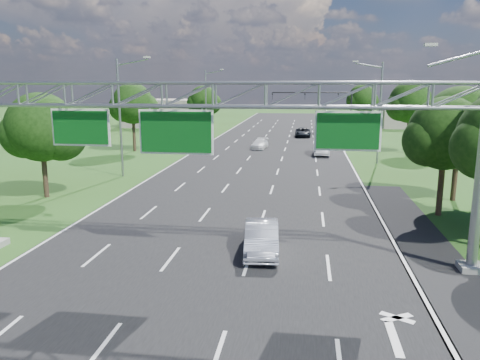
% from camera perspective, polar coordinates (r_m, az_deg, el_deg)
% --- Properties ---
extents(ground, '(220.00, 220.00, 0.00)m').
position_cam_1_polar(ground, '(39.34, 1.65, -0.01)').
color(ground, '#274715').
rests_on(ground, ground).
extents(road, '(18.00, 180.00, 0.02)m').
position_cam_1_polar(road, '(39.34, 1.65, -0.01)').
color(road, black).
rests_on(road, ground).
extents(road_flare, '(3.00, 30.00, 0.02)m').
position_cam_1_polar(road_flare, '(24.42, 21.90, -8.26)').
color(road_flare, black).
rests_on(road_flare, ground).
extents(sign_gantry, '(23.50, 1.00, 9.56)m').
position_cam_1_polar(sign_gantry, '(20.68, -2.91, 8.66)').
color(sign_gantry, gray).
rests_on(sign_gantry, ground).
extents(traffic_signal, '(12.21, 0.24, 7.00)m').
position_cam_1_polar(traffic_signal, '(73.41, 10.66, 9.32)').
color(traffic_signal, black).
rests_on(traffic_signal, ground).
extents(streetlight_l_near, '(2.97, 0.22, 10.16)m').
position_cam_1_polar(streetlight_l_near, '(41.38, -14.21, 8.03)').
color(streetlight_l_near, gray).
rests_on(streetlight_l_near, ground).
extents(streetlight_l_far, '(2.97, 0.22, 10.16)m').
position_cam_1_polar(streetlight_l_far, '(74.95, -4.04, 9.85)').
color(streetlight_l_far, gray).
rests_on(streetlight_l_far, ground).
extents(streetlight_r_mid, '(2.97, 0.22, 10.16)m').
position_cam_1_polar(streetlight_r_mid, '(48.86, 16.48, 8.42)').
color(streetlight_r_mid, gray).
rests_on(streetlight_r_mid, ground).
extents(tree_verge_la, '(5.76, 4.80, 7.40)m').
position_cam_1_polar(tree_verge_la, '(35.48, -22.93, 5.57)').
color(tree_verge_la, '#2D2116').
rests_on(tree_verge_la, ground).
extents(tree_verge_lb, '(5.76, 4.80, 8.06)m').
position_cam_1_polar(tree_verge_lb, '(57.06, -12.86, 8.84)').
color(tree_verge_lb, '#2D2116').
rests_on(tree_verge_lb, ground).
extents(tree_verge_lc, '(5.76, 4.80, 7.62)m').
position_cam_1_polar(tree_verge_lc, '(80.23, -4.43, 9.53)').
color(tree_verge_lc, '#2D2116').
rests_on(tree_verge_lc, ground).
extents(tree_verge_rd, '(5.76, 4.80, 8.28)m').
position_cam_1_polar(tree_verge_rd, '(57.61, 20.09, 8.67)').
color(tree_verge_rd, '#2D2116').
rests_on(tree_verge_rd, ground).
extents(tree_verge_re, '(5.76, 4.80, 7.84)m').
position_cam_1_polar(tree_verge_re, '(86.93, 14.69, 9.50)').
color(tree_verge_re, '#2D2116').
rests_on(tree_verge_re, ground).
extents(building_left, '(14.00, 10.00, 5.00)m').
position_cam_1_polar(building_left, '(90.35, -9.00, 8.09)').
color(building_left, gray).
rests_on(building_left, ground).
extents(building_right, '(12.00, 9.00, 4.00)m').
position_cam_1_polar(building_right, '(92.62, 20.46, 7.28)').
color(building_right, gray).
rests_on(building_right, ground).
extents(silver_sedan, '(1.96, 4.62, 1.48)m').
position_cam_1_polar(silver_sedan, '(22.57, 2.65, -7.02)').
color(silver_sedan, silver).
rests_on(silver_sedan, ground).
extents(car_queue_a, '(2.06, 4.21, 1.18)m').
position_cam_1_polar(car_queue_a, '(58.44, 2.42, 4.43)').
color(car_queue_a, white).
rests_on(car_queue_a, ground).
extents(car_queue_b, '(2.33, 4.94, 1.36)m').
position_cam_1_polar(car_queue_b, '(71.95, 7.66, 5.78)').
color(car_queue_b, black).
rests_on(car_queue_b, ground).
extents(car_queue_d, '(1.88, 4.96, 1.62)m').
position_cam_1_polar(car_queue_d, '(54.05, 9.97, 3.91)').
color(car_queue_d, silver).
rests_on(car_queue_d, ground).
extents(box_truck, '(3.02, 8.16, 3.00)m').
position_cam_1_polar(box_truck, '(74.57, 10.62, 6.48)').
color(box_truck, silver).
rests_on(box_truck, ground).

